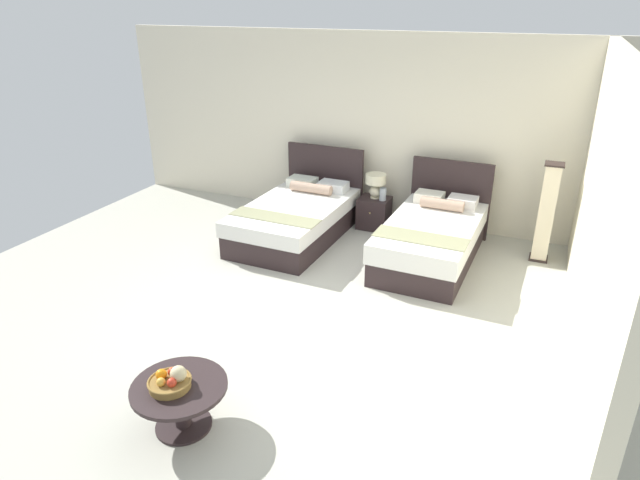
# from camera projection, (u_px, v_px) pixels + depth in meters

# --- Properties ---
(ground_plane) EXTENTS (9.25, 10.02, 0.02)m
(ground_plane) POSITION_uv_depth(u_px,v_px,m) (306.00, 312.00, 6.33)
(ground_plane) COLOR #B2B1A2
(wall_back) EXTENTS (9.25, 0.12, 2.88)m
(wall_back) POSITION_uv_depth(u_px,v_px,m) (391.00, 130.00, 8.45)
(wall_back) COLOR beige
(wall_back) RESTS_ON ground
(wall_side_right) EXTENTS (0.12, 5.62, 2.88)m
(wall_side_right) POSITION_uv_depth(u_px,v_px,m) (600.00, 219.00, 5.07)
(wall_side_right) COLOR beige
(wall_side_right) RESTS_ON ground
(bed_near_window) EXTENTS (1.35, 2.26, 1.16)m
(bed_near_window) POSITION_uv_depth(u_px,v_px,m) (297.00, 218.00, 8.19)
(bed_near_window) COLOR #2A1F20
(bed_near_window) RESTS_ON ground
(bed_near_corner) EXTENTS (1.23, 2.19, 1.15)m
(bed_near_corner) POSITION_uv_depth(u_px,v_px,m) (432.00, 238.00, 7.45)
(bed_near_corner) COLOR #2A1F20
(bed_near_corner) RESTS_ON ground
(nightstand) EXTENTS (0.46, 0.44, 0.48)m
(nightstand) POSITION_uv_depth(u_px,v_px,m) (374.00, 213.00, 8.55)
(nightstand) COLOR #2A1F20
(nightstand) RESTS_ON ground
(table_lamp) EXTENTS (0.31, 0.31, 0.38)m
(table_lamp) POSITION_uv_depth(u_px,v_px,m) (376.00, 183.00, 8.37)
(table_lamp) COLOR beige
(table_lamp) RESTS_ON nightstand
(vase) EXTENTS (0.10, 0.10, 0.19)m
(vase) POSITION_uv_depth(u_px,v_px,m) (383.00, 194.00, 8.33)
(vase) COLOR #ACB6BF
(vase) RESTS_ON nightstand
(coffee_table) EXTENTS (0.79, 0.79, 0.43)m
(coffee_table) POSITION_uv_depth(u_px,v_px,m) (180.00, 397.00, 4.51)
(coffee_table) COLOR #2A1F20
(coffee_table) RESTS_ON ground
(fruit_bowl) EXTENTS (0.35, 0.35, 0.19)m
(fruit_bowl) POSITION_uv_depth(u_px,v_px,m) (171.00, 381.00, 4.42)
(fruit_bowl) COLOR olive
(fruit_bowl) RESTS_ON coffee_table
(floor_lamp_corner) EXTENTS (0.24, 0.24, 1.36)m
(floor_lamp_corner) POSITION_uv_depth(u_px,v_px,m) (546.00, 213.00, 7.32)
(floor_lamp_corner) COLOR #2F2421
(floor_lamp_corner) RESTS_ON ground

